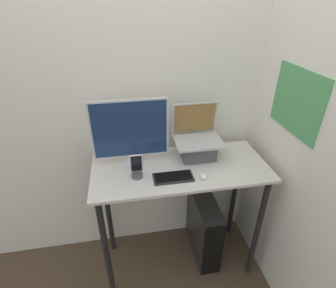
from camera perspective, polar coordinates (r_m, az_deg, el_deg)
The scene contains 10 objects.
ground_plane at distance 2.26m, azimuth 3.71°, elevation -28.83°, with size 12.00×12.00×0.00m, color #473828.
wall_back at distance 1.87m, azimuth 0.67°, elevation 10.17°, with size 6.00×0.05×2.60m.
wall_side_right at distance 1.64m, azimuth 28.64°, elevation 3.31°, with size 0.06×6.00×2.60m.
desk at distance 1.84m, azimuth 2.61°, elevation -9.13°, with size 1.16×0.52×0.94m.
laptop at distance 1.80m, azimuth 6.46°, elevation 0.02°, with size 0.32×0.26×0.36m.
monitor at distance 1.67m, azimuth -8.20°, elevation 2.22°, with size 0.49×0.14×0.45m.
keyboard at distance 1.63m, azimuth 1.14°, elevation -7.25°, with size 0.25×0.11×0.02m.
mouse at distance 1.64m, azimuth 7.67°, elevation -6.93°, with size 0.04×0.06×0.03m.
cell_phone at distance 1.63m, azimuth -6.80°, elevation -5.66°, with size 0.08×0.07×0.16m.
computer_tower at distance 2.27m, azimuth 7.76°, elevation -17.42°, with size 0.16×0.49×0.54m.
Camera 1 is at (-0.33, -1.13, 1.93)m, focal length 28.00 mm.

